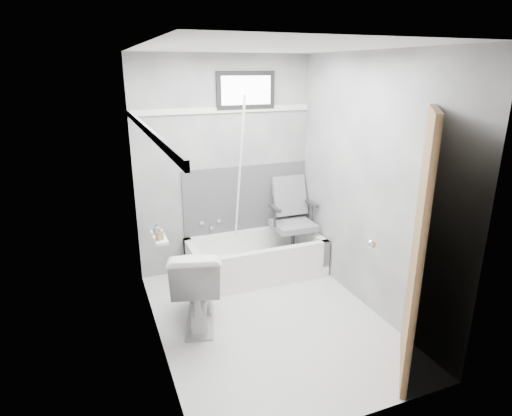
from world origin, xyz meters
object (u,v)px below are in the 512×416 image
soap_bottle_a (159,234)px  soap_bottle_b (157,228)px  toilet (197,284)px  office_chair (293,219)px  door (478,261)px  bathtub (256,257)px

soap_bottle_a → soap_bottle_b: size_ratio=1.23×
toilet → office_chair: bearing=-134.2°
office_chair → soap_bottle_b: office_chair is taller
toilet → soap_bottle_a: soap_bottle_a is taller
office_chair → toilet: (-1.33, -0.76, -0.20)m
door → soap_bottle_b: (-1.92, 1.54, -0.04)m
bathtub → soap_bottle_a: size_ratio=12.89×
soap_bottle_a → office_chair: bearing=27.6°
bathtub → soap_bottle_b: 1.54m
toilet → bathtub: bearing=-124.0°
bathtub → office_chair: 0.61m
bathtub → soap_bottle_a: 1.61m
office_chair → soap_bottle_b: bearing=-155.8°
office_chair → soap_bottle_a: bearing=-151.9°
door → bathtub: bearing=108.7°
office_chair → soap_bottle_a: size_ratio=7.95×
toilet → soap_bottle_b: 0.66m
bathtub → soap_bottle_a: soap_bottle_a is taller
office_chair → toilet: bearing=-149.9°
bathtub → door: size_ratio=0.75×
bathtub → office_chair: office_chair is taller
bathtub → soap_bottle_b: size_ratio=15.90×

